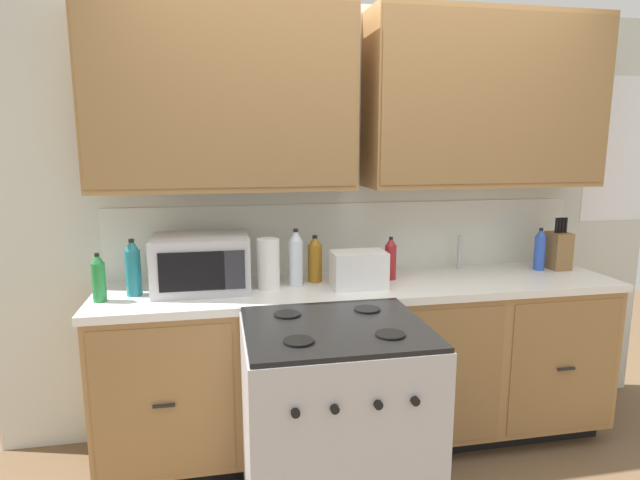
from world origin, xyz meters
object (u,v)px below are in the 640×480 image
(toaster, at_px, (359,269))
(bottle_clear, at_px, (296,258))
(microwave, at_px, (201,263))
(bottle_teal, at_px, (133,268))
(bottle_blue, at_px, (540,250))
(bottle_amber, at_px, (315,259))
(knife_block, at_px, (558,250))
(stove_range, at_px, (335,430))
(paper_towel_roll, at_px, (268,264))
(bottle_green, at_px, (99,278))
(bottle_red, at_px, (391,259))

(toaster, relative_size, bottle_clear, 0.93)
(microwave, bearing_deg, bottle_teal, -173.13)
(bottle_blue, relative_size, bottle_amber, 0.99)
(microwave, distance_m, bottle_amber, 0.60)
(knife_block, xyz_separation_m, bottle_teal, (-2.40, -0.09, 0.02))
(stove_range, relative_size, paper_towel_roll, 3.65)
(bottle_green, relative_size, bottle_red, 0.99)
(knife_block, bearing_deg, bottle_red, -177.72)
(toaster, bearing_deg, stove_range, -114.01)
(paper_towel_roll, relative_size, bottle_amber, 1.02)
(bottle_clear, relative_size, bottle_teal, 1.07)
(microwave, xyz_separation_m, bottle_amber, (0.60, 0.05, -0.02))
(bottle_amber, bearing_deg, stove_range, -93.75)
(toaster, xyz_separation_m, paper_towel_roll, (-0.46, 0.07, 0.03))
(bottle_clear, bearing_deg, knife_block, 2.12)
(knife_block, height_order, bottle_red, knife_block)
(toaster, xyz_separation_m, bottle_green, (-1.27, -0.01, 0.02))
(bottle_clear, bearing_deg, bottle_blue, 2.16)
(microwave, bearing_deg, bottle_amber, 4.39)
(knife_block, bearing_deg, bottle_clear, -177.88)
(paper_towel_roll, relative_size, bottle_clear, 0.86)
(toaster, bearing_deg, paper_towel_roll, 170.99)
(bottle_clear, height_order, bottle_amber, bottle_clear)
(stove_range, relative_size, toaster, 3.39)
(bottle_clear, bearing_deg, stove_range, -84.49)
(toaster, height_order, bottle_teal, bottle_teal)
(bottle_green, distance_m, bottle_amber, 1.08)
(microwave, distance_m, bottle_red, 1.02)
(paper_towel_roll, xyz_separation_m, bottle_blue, (1.61, 0.09, -0.01))
(bottle_red, distance_m, bottle_teal, 1.34)
(bottle_green, bearing_deg, bottle_red, 5.03)
(knife_block, height_order, paper_towel_roll, knife_block)
(stove_range, bearing_deg, paper_towel_roll, 108.65)
(microwave, height_order, bottle_red, microwave)
(stove_range, xyz_separation_m, bottle_blue, (1.40, 0.72, 0.59))
(stove_range, relative_size, bottle_red, 3.99)
(microwave, height_order, paper_towel_roll, microwave)
(stove_range, height_order, bottle_green, bottle_green)
(bottle_blue, bearing_deg, bottle_green, -176.00)
(microwave, bearing_deg, bottle_green, -165.92)
(microwave, bearing_deg, bottle_clear, -0.48)
(toaster, height_order, knife_block, knife_block)
(bottle_clear, bearing_deg, bottle_red, 1.80)
(paper_towel_roll, relative_size, bottle_blue, 1.03)
(bottle_green, bearing_deg, toaster, 0.30)
(bottle_red, height_order, bottle_amber, bottle_amber)
(bottle_blue, relative_size, bottle_teal, 0.89)
(paper_towel_roll, bearing_deg, knife_block, 3.07)
(stove_range, bearing_deg, bottle_clear, 95.51)
(microwave, xyz_separation_m, toaster, (0.80, -0.11, -0.04))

